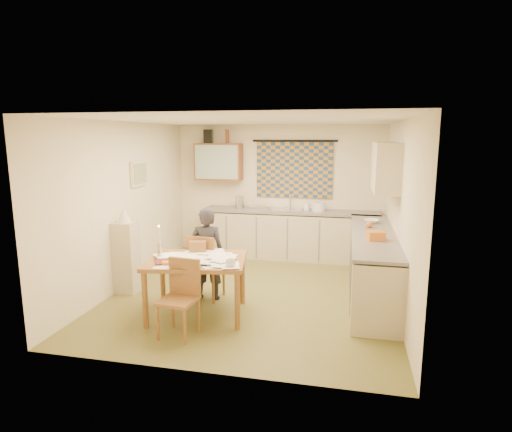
% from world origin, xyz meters
% --- Properties ---
extents(floor, '(4.00, 4.50, 0.02)m').
position_xyz_m(floor, '(0.00, 0.00, -0.01)').
color(floor, brown).
rests_on(floor, ground).
extents(ceiling, '(4.00, 4.50, 0.02)m').
position_xyz_m(ceiling, '(0.00, 0.00, 2.51)').
color(ceiling, white).
rests_on(ceiling, floor).
extents(wall_back, '(4.00, 0.02, 2.50)m').
position_xyz_m(wall_back, '(0.00, 2.26, 1.25)').
color(wall_back, beige).
rests_on(wall_back, floor).
extents(wall_front, '(4.00, 0.02, 2.50)m').
position_xyz_m(wall_front, '(0.00, -2.26, 1.25)').
color(wall_front, beige).
rests_on(wall_front, floor).
extents(wall_left, '(0.02, 4.50, 2.50)m').
position_xyz_m(wall_left, '(-2.01, 0.00, 1.25)').
color(wall_left, beige).
rests_on(wall_left, floor).
extents(wall_right, '(0.02, 4.50, 2.50)m').
position_xyz_m(wall_right, '(2.01, 0.00, 1.25)').
color(wall_right, beige).
rests_on(wall_right, floor).
extents(window_blind, '(1.45, 0.03, 1.05)m').
position_xyz_m(window_blind, '(0.30, 2.22, 1.65)').
color(window_blind, navy).
rests_on(window_blind, wall_back).
extents(curtain_rod, '(1.60, 0.04, 0.04)m').
position_xyz_m(curtain_rod, '(0.30, 2.20, 2.20)').
color(curtain_rod, black).
rests_on(curtain_rod, wall_back).
extents(wall_cabinet, '(0.90, 0.34, 0.70)m').
position_xyz_m(wall_cabinet, '(-1.15, 2.08, 1.80)').
color(wall_cabinet, brown).
rests_on(wall_cabinet, wall_back).
extents(wall_cabinet_glass, '(0.84, 0.02, 0.64)m').
position_xyz_m(wall_cabinet_glass, '(-1.15, 1.91, 1.80)').
color(wall_cabinet_glass, '#99B2A5').
rests_on(wall_cabinet_glass, wall_back).
extents(upper_cabinet_right, '(0.34, 1.30, 0.70)m').
position_xyz_m(upper_cabinet_right, '(1.83, 0.55, 1.85)').
color(upper_cabinet_right, tan).
rests_on(upper_cabinet_right, wall_right).
extents(framed_print, '(0.04, 0.50, 0.40)m').
position_xyz_m(framed_print, '(-1.97, 0.40, 1.70)').
color(framed_print, beige).
rests_on(framed_print, wall_left).
extents(print_canvas, '(0.01, 0.42, 0.32)m').
position_xyz_m(print_canvas, '(-1.95, 0.40, 1.70)').
color(print_canvas, '#B9BAA1').
rests_on(print_canvas, wall_left).
extents(counter_back, '(3.30, 0.62, 0.92)m').
position_xyz_m(counter_back, '(0.26, 1.95, 0.45)').
color(counter_back, tan).
rests_on(counter_back, floor).
extents(counter_right, '(0.62, 2.95, 0.92)m').
position_xyz_m(counter_right, '(1.70, 0.31, 0.45)').
color(counter_right, tan).
rests_on(counter_right, floor).
extents(stove, '(0.57, 0.57, 0.88)m').
position_xyz_m(stove, '(1.70, -0.82, 0.44)').
color(stove, white).
rests_on(stove, floor).
extents(sink, '(0.61, 0.52, 0.10)m').
position_xyz_m(sink, '(0.20, 1.95, 0.88)').
color(sink, silver).
rests_on(sink, counter_back).
extents(tap, '(0.04, 0.04, 0.28)m').
position_xyz_m(tap, '(0.25, 2.13, 1.06)').
color(tap, silver).
rests_on(tap, counter_back).
extents(dish_rack, '(0.40, 0.36, 0.06)m').
position_xyz_m(dish_rack, '(-0.34, 1.95, 0.95)').
color(dish_rack, silver).
rests_on(dish_rack, counter_back).
extents(kettle, '(0.21, 0.21, 0.24)m').
position_xyz_m(kettle, '(-0.71, 1.95, 1.04)').
color(kettle, silver).
rests_on(kettle, counter_back).
extents(mixing_bowl, '(0.30, 0.30, 0.16)m').
position_xyz_m(mixing_bowl, '(0.80, 1.95, 1.00)').
color(mixing_bowl, white).
rests_on(mixing_bowl, counter_back).
extents(soap_bottle, '(0.13, 0.13, 0.18)m').
position_xyz_m(soap_bottle, '(0.58, 2.00, 1.01)').
color(soap_bottle, white).
rests_on(soap_bottle, counter_back).
extents(bowl, '(0.32, 0.32, 0.06)m').
position_xyz_m(bowl, '(1.70, 1.02, 0.95)').
color(bowl, white).
rests_on(bowl, counter_right).
extents(orange_bag, '(0.26, 0.21, 0.12)m').
position_xyz_m(orange_bag, '(1.70, -0.14, 0.98)').
color(orange_bag, orange).
rests_on(orange_bag, counter_right).
extents(fruit_orange, '(0.10, 0.10, 0.10)m').
position_xyz_m(fruit_orange, '(1.65, 0.65, 0.97)').
color(fruit_orange, orange).
rests_on(fruit_orange, counter_right).
extents(speaker, '(0.21, 0.24, 0.26)m').
position_xyz_m(speaker, '(-1.37, 2.08, 2.28)').
color(speaker, black).
rests_on(speaker, wall_cabinet).
extents(bottle_green, '(0.08, 0.08, 0.26)m').
position_xyz_m(bottle_green, '(-1.30, 2.08, 2.28)').
color(bottle_green, '#195926').
rests_on(bottle_green, wall_cabinet).
extents(bottle_brown, '(0.09, 0.09, 0.26)m').
position_xyz_m(bottle_brown, '(-0.98, 2.08, 2.28)').
color(bottle_brown, brown).
rests_on(bottle_brown, wall_cabinet).
extents(dining_table, '(1.37, 1.13, 0.75)m').
position_xyz_m(dining_table, '(-0.54, -0.93, 0.38)').
color(dining_table, brown).
rests_on(dining_table, floor).
extents(chair_far, '(0.47, 0.47, 0.94)m').
position_xyz_m(chair_far, '(-0.61, -0.37, 0.29)').
color(chair_far, brown).
rests_on(chair_far, floor).
extents(chair_near, '(0.44, 0.44, 0.88)m').
position_xyz_m(chair_near, '(-0.54, -1.54, 0.27)').
color(chair_near, brown).
rests_on(chair_near, floor).
extents(person, '(0.57, 0.46, 1.32)m').
position_xyz_m(person, '(-0.59, -0.38, 0.66)').
color(person, black).
rests_on(person, floor).
extents(shelf_stand, '(0.32, 0.30, 1.06)m').
position_xyz_m(shelf_stand, '(-1.84, -0.37, 0.53)').
color(shelf_stand, tan).
rests_on(shelf_stand, floor).
extents(lampshade, '(0.20, 0.20, 0.22)m').
position_xyz_m(lampshade, '(-1.84, -0.37, 1.17)').
color(lampshade, beige).
rests_on(lampshade, shelf_stand).
extents(letter_rack, '(0.24, 0.15, 0.16)m').
position_xyz_m(letter_rack, '(-0.61, -0.67, 0.83)').
color(letter_rack, brown).
rests_on(letter_rack, dining_table).
extents(mug, '(0.14, 0.14, 0.09)m').
position_xyz_m(mug, '(-0.02, -1.18, 0.80)').
color(mug, white).
rests_on(mug, dining_table).
extents(magazine, '(0.37, 0.39, 0.02)m').
position_xyz_m(magazine, '(-0.97, -1.23, 0.76)').
color(magazine, maroon).
rests_on(magazine, dining_table).
extents(book, '(0.34, 0.36, 0.02)m').
position_xyz_m(book, '(-0.91, -1.13, 0.76)').
color(book, orange).
rests_on(book, dining_table).
extents(orange_box, '(0.13, 0.09, 0.04)m').
position_xyz_m(orange_box, '(-0.79, -1.26, 0.77)').
color(orange_box, orange).
rests_on(orange_box, dining_table).
extents(eyeglasses, '(0.13, 0.04, 0.02)m').
position_xyz_m(eyeglasses, '(-0.32, -1.21, 0.76)').
color(eyeglasses, black).
rests_on(eyeglasses, dining_table).
extents(candle_holder, '(0.07, 0.07, 0.18)m').
position_xyz_m(candle_holder, '(-1.02, -0.97, 0.84)').
color(candle_holder, silver).
rests_on(candle_holder, dining_table).
extents(candle, '(0.03, 0.03, 0.22)m').
position_xyz_m(candle, '(-1.02, -0.97, 1.04)').
color(candle, white).
rests_on(candle, dining_table).
extents(candle_flame, '(0.02, 0.02, 0.02)m').
position_xyz_m(candle_flame, '(-1.02, -0.99, 1.16)').
color(candle_flame, '#FFCC66').
rests_on(candle_flame, dining_table).
extents(papers, '(1.25, 1.00, 0.03)m').
position_xyz_m(papers, '(-0.45, -0.95, 0.77)').
color(papers, white).
rests_on(papers, dining_table).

